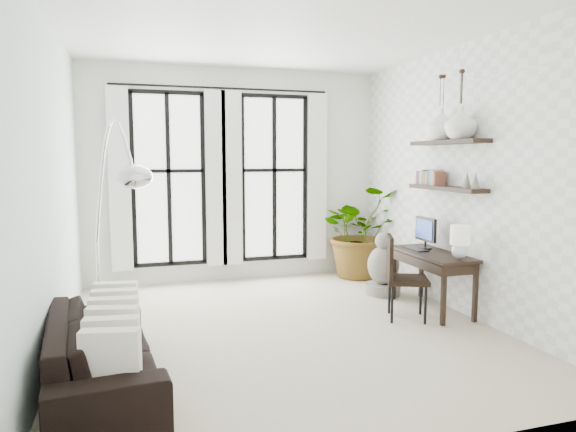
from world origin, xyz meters
name	(u,v)px	position (x,y,z in m)	size (l,w,h in m)	color
floor	(282,329)	(0.00, 0.00, 0.00)	(5.00, 5.00, 0.00)	#C0B898
ceiling	(281,27)	(0.00, 0.00, 3.20)	(5.00, 5.00, 0.00)	white
wall_left	(50,186)	(-2.25, 0.00, 1.60)	(5.00, 5.00, 0.00)	silver
wall_right	(463,180)	(2.25, 0.00, 1.60)	(5.00, 5.00, 0.00)	white
wall_back	(236,175)	(0.00, 2.50, 1.60)	(4.50, 4.50, 0.00)	white
windows	(223,178)	(-0.20, 2.43, 1.56)	(3.26, 0.13, 2.65)	white
wall_shelves	(445,169)	(2.11, 0.17, 1.73)	(0.25, 1.30, 0.60)	black
sofa	(102,351)	(-1.80, -0.94, 0.30)	(2.05, 0.80, 0.60)	black
throw_pillows	(114,326)	(-1.70, -0.94, 0.50)	(0.40, 1.52, 0.40)	white
plant	(360,231)	(1.89, 2.06, 0.72)	(1.29, 1.12, 1.44)	#2D7228
desk	(435,256)	(1.95, 0.08, 0.69)	(0.52, 1.22, 1.12)	black
desk_chair	(400,272)	(1.41, -0.04, 0.55)	(0.61, 0.61, 0.97)	black
arc_lamp	(111,173)	(-1.70, -0.16, 1.73)	(0.71, 1.78, 2.22)	silver
buddha	(383,268)	(1.74, 0.98, 0.36)	(0.48, 0.48, 0.86)	gray
vase_a	(461,123)	(2.11, -0.12, 2.27)	(0.37, 0.37, 0.38)	white
vase_b	(441,125)	(2.11, 0.28, 2.27)	(0.37, 0.37, 0.38)	white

